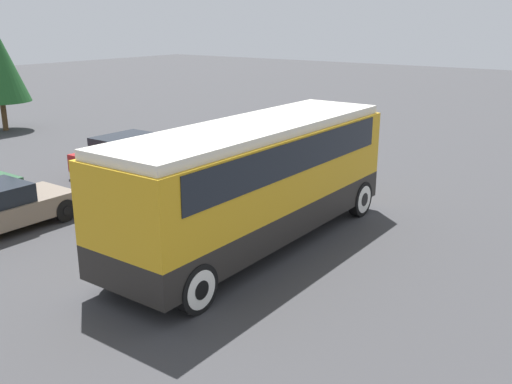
{
  "coord_description": "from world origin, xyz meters",
  "views": [
    {
      "loc": [
        -11.24,
        -8.2,
        5.7
      ],
      "look_at": [
        0.0,
        0.0,
        1.46
      ],
      "focal_mm": 40.0,
      "sensor_mm": 36.0,
      "label": 1
    }
  ],
  "objects": [
    {
      "name": "tour_bus",
      "position": [
        0.1,
        -0.0,
        1.94
      ],
      "size": [
        9.21,
        2.59,
        3.24
      ],
      "color": "black",
      "rests_on": "ground_plane"
    },
    {
      "name": "ground_plane",
      "position": [
        0.0,
        0.0,
        0.0
      ],
      "size": [
        120.0,
        120.0,
        0.0
      ],
      "primitive_type": "plane",
      "color": "#38383A"
    },
    {
      "name": "parked_car_near",
      "position": [
        3.32,
        8.58,
        0.71
      ],
      "size": [
        4.42,
        1.83,
        1.4
      ],
      "color": "maroon",
      "rests_on": "ground_plane"
    }
  ]
}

